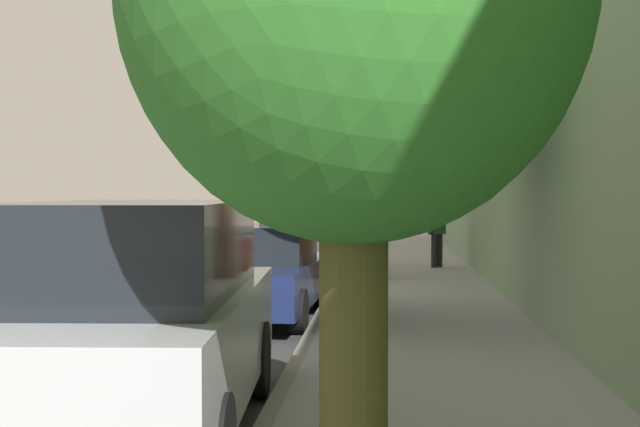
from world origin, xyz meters
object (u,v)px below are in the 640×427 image
Objects in this scene: parked_sedan_dark_blue_second at (262,272)px; street_tree_mid_block at (372,82)px; parked_pickup_white_mid at (293,238)px; bicycle_at_curb at (334,248)px; street_tree_far_end at (375,115)px; parked_suv_silver_nearest at (135,318)px; fire_hydrant at (359,254)px; cyclist_with_backpack at (341,227)px; parked_sedan_black_far at (330,227)px; pedestrian_on_phone at (437,230)px.

parked_sedan_dark_blue_second is 0.89× the size of street_tree_mid_block.
parked_pickup_white_mid is 3.50× the size of bicycle_at_curb.
street_tree_far_end is at bearing -78.56° from bicycle_at_curb.
fire_hydrant is (1.50, 13.04, -0.46)m from parked_suv_silver_nearest.
parked_suv_silver_nearest is 5.71× the size of fire_hydrant.
cyclist_with_backpack reaches higher than fire_hydrant.
parked_sedan_black_far is 2.92× the size of bicycle_at_curb.
parked_sedan_black_far is at bearing 97.83° from fire_hydrant.
bicycle_at_curb is 0.30× the size of street_tree_mid_block.
cyclist_with_backpack is 4.42m from fire_hydrant.
pedestrian_on_phone reaches higher than fire_hydrant.
parked_suv_silver_nearest is at bearing -109.96° from street_tree_mid_block.
parked_suv_silver_nearest is 2.85× the size of pedestrian_on_phone.
bicycle_at_curb is (0.51, 11.26, -0.39)m from parked_sedan_dark_blue_second.
street_tree_mid_block is 5.96× the size of fire_hydrant.
parked_sedan_dark_blue_second is at bearing -88.07° from parked_pickup_white_mid.
parked_suv_silver_nearest is 2.87× the size of cyclist_with_backpack.
street_tree_mid_block is (1.74, -17.65, 2.89)m from parked_sedan_black_far.
parked_sedan_dark_blue_second is at bearing -102.24° from fire_hydrant.
parked_pickup_white_mid is at bearing -103.94° from cyclist_with_backpack.
parked_sedan_black_far is at bearing 98.68° from street_tree_far_end.
street_tree_far_end reaches higher than parked_pickup_white_mid.
parked_suv_silver_nearest is 13.13m from fire_hydrant.
parked_sedan_dark_blue_second is at bearing 89.19° from parked_suv_silver_nearest.
pedestrian_on_phone is (1.53, 9.02, -2.55)m from street_tree_mid_block.
parked_sedan_black_far is 11.91m from street_tree_far_end.
street_tree_far_end reaches higher than fire_hydrant.
parked_sedan_black_far is 2.64× the size of cyclist_with_backpack.
street_tree_mid_block is (2.03, -8.29, 2.74)m from parked_pickup_white_mid.
bicycle_at_curb is at bearing 100.62° from fire_hydrant.
fire_hydrant is (1.64, -0.46, -0.34)m from parked_pickup_white_mid.
bicycle_at_curb is (0.61, 17.81, -0.67)m from parked_suv_silver_nearest.
parked_suv_silver_nearest is at bearing -92.71° from cyclist_with_backpack.
parked_suv_silver_nearest reaches higher than parked_sedan_black_far.
parked_pickup_white_mid is at bearing 90.60° from parked_suv_silver_nearest.
parked_pickup_white_mid is 4.41m from bicycle_at_curb.
cyclist_with_backpack is at bearing 100.22° from street_tree_far_end.
bicycle_at_curb is at bearing 101.44° from street_tree_far_end.
parked_pickup_white_mid is at bearing -168.40° from pedestrian_on_phone.
street_tree_mid_block is 9.50m from pedestrian_on_phone.
fire_hydrant is at bearing 83.44° from parked_suv_silver_nearest.
parked_sedan_black_far is 5.26× the size of fire_hydrant.
parked_suv_silver_nearest is 17.40m from cyclist_with_backpack.
parked_pickup_white_mid is 9.37m from parked_sedan_black_far.
parked_sedan_black_far is 0.90× the size of street_tree_far_end.
parked_pickup_white_mid is at bearing 134.96° from street_tree_far_end.
parked_sedan_black_far is 9.91m from fire_hydrant.
fire_hydrant is at bearing -148.27° from pedestrian_on_phone.
cyclist_with_backpack is (0.67, -5.48, 0.26)m from parked_sedan_black_far.
parked_sedan_dark_blue_second reaches higher than bicycle_at_curb.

